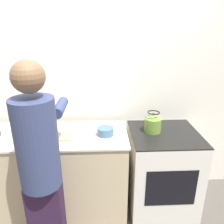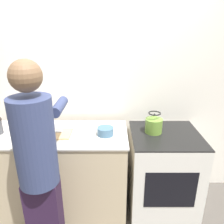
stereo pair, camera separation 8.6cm
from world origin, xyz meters
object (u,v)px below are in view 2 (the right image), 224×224
at_px(person, 39,164).
at_px(knife, 51,132).
at_px(cutting_board, 54,134).
at_px(kettle, 154,124).
at_px(bowl_prep, 106,131).
at_px(oven, 163,172).

height_order(person, knife, person).
height_order(cutting_board, knife, knife).
xyz_separation_m(cutting_board, knife, (-0.03, 0.02, 0.01)).
distance_m(person, kettle, 1.14).
bearing_deg(bowl_prep, person, -133.06).
bearing_deg(knife, person, -91.22).
xyz_separation_m(oven, bowl_prep, (-0.59, -0.07, 0.51)).
distance_m(person, cutting_board, 0.51).
distance_m(knife, kettle, 1.00).
bearing_deg(kettle, bowl_prep, -166.43).
distance_m(oven, person, 1.31).
height_order(oven, knife, knife).
height_order(person, bowl_prep, person).
height_order(knife, bowl_prep, bowl_prep).
xyz_separation_m(person, knife, (-0.05, 0.53, 0.00)).
xyz_separation_m(oven, kettle, (-0.12, 0.04, 0.53)).
xyz_separation_m(knife, bowl_prep, (0.52, -0.02, 0.02)).
xyz_separation_m(oven, cutting_board, (-1.08, -0.07, 0.48)).
bearing_deg(knife, oven, -4.05).
relative_size(oven, knife, 4.00).
distance_m(cutting_board, bowl_prep, 0.49).
bearing_deg(bowl_prep, oven, 7.02).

